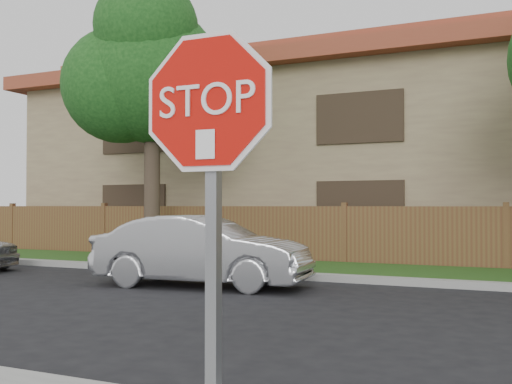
% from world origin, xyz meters
% --- Properties ---
extents(far_curb, '(70.00, 0.30, 0.15)m').
position_xyz_m(far_curb, '(0.00, 8.15, 0.07)').
color(far_curb, gray).
rests_on(far_curb, ground).
extents(grass_strip, '(70.00, 3.00, 0.12)m').
position_xyz_m(grass_strip, '(0.00, 9.80, 0.06)').
color(grass_strip, '#1E4714').
rests_on(grass_strip, ground).
extents(fence, '(70.00, 0.12, 1.60)m').
position_xyz_m(fence, '(0.00, 11.40, 0.80)').
color(fence, brown).
rests_on(fence, ground).
extents(apartment_building, '(35.20, 9.20, 7.20)m').
position_xyz_m(apartment_building, '(0.00, 17.00, 3.53)').
color(apartment_building, '#856F53').
rests_on(apartment_building, ground).
extents(tree_left, '(4.80, 3.90, 7.78)m').
position_xyz_m(tree_left, '(-8.98, 9.57, 5.22)').
color(tree_left, '#382B21').
rests_on(tree_left, ground).
extents(stop_sign, '(1.01, 0.13, 2.55)m').
position_xyz_m(stop_sign, '(-1.03, -1.48, 1.83)').
color(stop_sign, gray).
rests_on(stop_sign, sidewalk_near).
extents(sedan_left, '(4.44, 1.94, 1.42)m').
position_xyz_m(sedan_left, '(-5.47, 6.27, 0.71)').
color(sedan_left, '#B4B5B9').
rests_on(sedan_left, ground).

